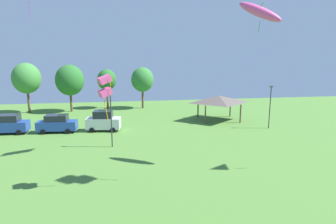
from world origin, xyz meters
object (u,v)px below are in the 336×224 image
object	(u,v)px
parked_car_leftmost	(9,124)
treeline_tree_3	(142,80)
kite_flying_0	(105,86)
parked_car_third_from_left	(103,121)
light_post_0	(270,104)
treeline_tree_2	(107,80)
park_pavilion	(219,99)
parked_car_second_from_left	(57,124)
treeline_tree_1	(70,80)
treeline_tree_0	(26,78)
kite_flying_5	(260,12)
light_post_1	(111,114)

from	to	relation	value
parked_car_leftmost	treeline_tree_3	distance (m)	22.47
kite_flying_0	parked_car_third_from_left	size ratio (longest dim) A/B	0.76
light_post_0	treeline_tree_2	xyz separation A→B (m)	(-21.37, 17.32, 1.76)
park_pavilion	treeline_tree_2	distance (m)	20.28
parked_car_second_from_left	treeline_tree_1	size ratio (longest dim) A/B	0.63
parked_car_third_from_left	treeline_tree_1	size ratio (longest dim) A/B	0.57
parked_car_leftmost	parked_car_second_from_left	size ratio (longest dim) A/B	0.92
park_pavilion	treeline_tree_0	distance (m)	30.40
treeline_tree_0	park_pavilion	bearing A→B (deg)	-18.63
park_pavilion	treeline_tree_2	bearing A→B (deg)	143.77
parked_car_leftmost	treeline_tree_1	bearing A→B (deg)	69.40
parked_car_third_from_left	treeline_tree_3	size ratio (longest dim) A/B	0.61
kite_flying_0	treeline_tree_0	distance (m)	32.54
treeline_tree_0	treeline_tree_2	world-z (taller)	treeline_tree_0
parked_car_second_from_left	parked_car_third_from_left	size ratio (longest dim) A/B	1.10
parked_car_second_from_left	parked_car_leftmost	bearing A→B (deg)	-179.80
kite_flying_0	parked_car_third_from_left	distance (m)	17.45
kite_flying_5	treeline_tree_2	world-z (taller)	kite_flying_5
treeline_tree_0	treeline_tree_3	bearing A→B (deg)	3.82
light_post_0	treeline_tree_3	size ratio (longest dim) A/B	0.78
parked_car_second_from_left	treeline_tree_3	bearing A→B (deg)	54.37
light_post_0	treeline_tree_3	world-z (taller)	treeline_tree_3
parked_car_leftmost	treeline_tree_2	size ratio (longest dim) A/B	0.65
treeline_tree_3	treeline_tree_2	bearing A→B (deg)	170.49
light_post_0	park_pavilion	bearing A→B (deg)	133.32
treeline_tree_3	light_post_0	bearing A→B (deg)	-46.84
parked_car_leftmost	treeline_tree_2	distance (m)	19.03
park_pavilion	treeline_tree_3	bearing A→B (deg)	133.08
kite_flying_0	treeline_tree_3	distance (m)	31.04
kite_flying_0	parked_car_second_from_left	distance (m)	18.85
treeline_tree_3	parked_car_third_from_left	bearing A→B (deg)	-112.39
light_post_1	kite_flying_0	bearing A→B (deg)	-89.68
parked_car_leftmost	parked_car_third_from_left	size ratio (longest dim) A/B	1.02
treeline_tree_0	treeline_tree_3	distance (m)	18.55
parked_car_leftmost	parked_car_second_from_left	distance (m)	5.63
kite_flying_5	parked_car_third_from_left	world-z (taller)	kite_flying_5
parked_car_third_from_left	light_post_1	size ratio (longest dim) A/B	0.70
parked_car_second_from_left	light_post_1	distance (m)	9.98
parked_car_third_from_left	light_post_1	world-z (taller)	light_post_1
parked_car_third_from_left	light_post_0	world-z (taller)	light_post_0
parked_car_third_from_left	treeline_tree_3	world-z (taller)	treeline_tree_3
parked_car_third_from_left	treeline_tree_0	xyz separation A→B (m)	(-12.59, 13.13, 4.33)
kite_flying_5	park_pavilion	xyz separation A→B (m)	(2.19, 16.39, -9.99)
light_post_0	treeline_tree_1	world-z (taller)	treeline_tree_1
kite_flying_0	parked_car_second_from_left	world-z (taller)	kite_flying_0
parked_car_second_from_left	park_pavilion	distance (m)	22.10
treeline_tree_3	kite_flying_5	bearing A→B (deg)	-73.64
parked_car_leftmost	parked_car_third_from_left	xyz separation A→B (m)	(11.25, -0.38, 0.10)
light_post_1	treeline_tree_1	xyz separation A→B (m)	(-7.23, 19.90, 1.66)
parked_car_third_from_left	light_post_0	distance (m)	21.37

